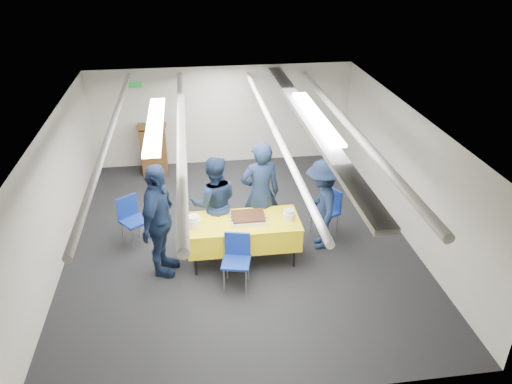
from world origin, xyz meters
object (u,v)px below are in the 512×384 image
at_px(podium, 154,148).
at_px(sailor_d, 322,205).
at_px(chair_left, 131,215).
at_px(chair_right, 329,207).
at_px(serving_table, 243,232).
at_px(sailor_c, 159,221).
at_px(chair_near, 237,255).
at_px(sheet_cake, 248,218).
at_px(sailor_a, 260,194).
at_px(sailor_b, 215,204).

bearing_deg(podium, sailor_d, -48.92).
bearing_deg(chair_left, sailor_d, -10.23).
distance_m(podium, chair_right, 4.43).
height_order(serving_table, podium, podium).
xyz_separation_m(podium, chair_right, (3.24, -3.02, -0.08)).
bearing_deg(sailor_c, chair_near, -94.72).
distance_m(serving_table, sailor_c, 1.40).
bearing_deg(sheet_cake, sailor_a, 61.37).
xyz_separation_m(sailor_a, sailor_c, (-1.70, -0.66, -0.00)).
height_order(chair_right, sailor_a, sailor_a).
bearing_deg(sailor_a, podium, -63.94).
xyz_separation_m(serving_table, sailor_d, (1.39, 0.26, 0.25)).
bearing_deg(sheet_cake, chair_left, 156.90).
xyz_separation_m(serving_table, chair_right, (1.64, 0.67, -0.03)).
height_order(sailor_b, sailor_c, sailor_c).
distance_m(chair_near, sailor_d, 1.80).
relative_size(chair_near, sailor_d, 0.53).
relative_size(serving_table, chair_left, 2.13).
distance_m(sailor_a, sailor_c, 1.82).
bearing_deg(sailor_a, sheet_cake, 55.59).
bearing_deg(serving_table, sailor_b, 130.70).
distance_m(podium, chair_near, 4.53).
relative_size(sailor_a, sailor_d, 1.18).
xyz_separation_m(sheet_cake, chair_right, (1.55, 0.65, -0.29)).
bearing_deg(sailor_d, chair_left, -92.74).
distance_m(chair_left, sailor_b, 1.53).
distance_m(chair_left, sailor_d, 3.33).
height_order(chair_near, sailor_d, sailor_d).
xyz_separation_m(chair_right, sailor_b, (-2.07, -0.17, 0.32)).
relative_size(chair_right, chair_left, 1.00).
xyz_separation_m(serving_table, sailor_c, (-1.33, -0.13, 0.40)).
xyz_separation_m(podium, sailor_b, (1.17, -3.20, 0.24)).
bearing_deg(sheet_cake, serving_table, -169.60).
relative_size(sailor_a, sailor_b, 1.13).
bearing_deg(podium, serving_table, -66.56).
xyz_separation_m(serving_table, chair_left, (-1.88, 0.85, -0.03)).
height_order(serving_table, chair_near, chair_near).
distance_m(podium, sailor_d, 4.55).
distance_m(chair_right, sailor_d, 0.55).
height_order(serving_table, sailor_d, sailor_d).
bearing_deg(chair_left, chair_near, -40.29).
height_order(sheet_cake, sailor_b, sailor_b).
relative_size(sheet_cake, podium, 0.45).
relative_size(serving_table, sailor_c, 0.97).
distance_m(serving_table, chair_right, 1.77).
relative_size(serving_table, sailor_b, 1.09).
height_order(chair_right, sailor_c, sailor_c).
relative_size(serving_table, chair_right, 2.13).
xyz_separation_m(sailor_c, sailor_d, (2.72, 0.39, -0.14)).
bearing_deg(sailor_a, sailor_c, 15.37).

